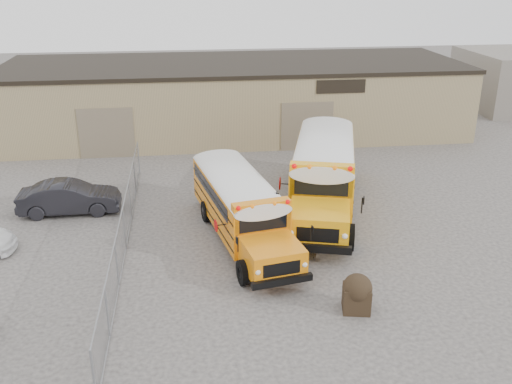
{
  "coord_description": "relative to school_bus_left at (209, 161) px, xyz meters",
  "views": [
    {
      "loc": [
        -3.36,
        -18.17,
        10.78
      ],
      "look_at": [
        -0.48,
        4.46,
        1.6
      ],
      "focal_mm": 40.0,
      "sensor_mm": 36.0,
      "label": 1
    }
  ],
  "objects": [
    {
      "name": "ground",
      "position": [
        2.28,
        -9.01,
        -1.55
      ],
      "size": [
        120.0,
        120.0,
        0.0
      ],
      "primitive_type": "plane",
      "color": "#413D3B",
      "rests_on": "ground"
    },
    {
      "name": "school_bus_left",
      "position": [
        0.0,
        0.0,
        0.0
      ],
      "size": [
        3.9,
        9.43,
        2.69
      ],
      "color": "orange",
      "rests_on": "ground"
    },
    {
      "name": "warehouse",
      "position": [
        2.28,
        10.98,
        0.82
      ],
      "size": [
        30.2,
        10.2,
        4.67
      ],
      "color": "#9C8960",
      "rests_on": "ground"
    },
    {
      "name": "chainlink_fence",
      "position": [
        -3.72,
        -6.01,
        -0.65
      ],
      "size": [
        0.07,
        18.07,
        1.81
      ],
      "color": "gray",
      "rests_on": "ground"
    },
    {
      "name": "school_bus_right",
      "position": [
        7.01,
        3.78,
        0.3
      ],
      "size": [
        5.46,
        11.23,
        3.2
      ],
      "color": "#FFAA0F",
      "rests_on": "ground"
    },
    {
      "name": "car_dark",
      "position": [
        -6.55,
        -2.06,
        -0.8
      ],
      "size": [
        4.58,
        1.68,
        1.5
      ],
      "primitive_type": "imported",
      "rotation": [
        0.0,
        0.0,
        1.59
      ],
      "color": "black",
      "rests_on": "ground"
    },
    {
      "name": "tarp_bundle",
      "position": [
        4.27,
        -11.54,
        -0.86
      ],
      "size": [
        1.04,
        0.99,
        1.35
      ],
      "color": "black",
      "rests_on": "ground"
    }
  ]
}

